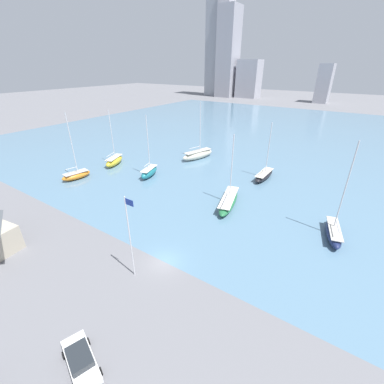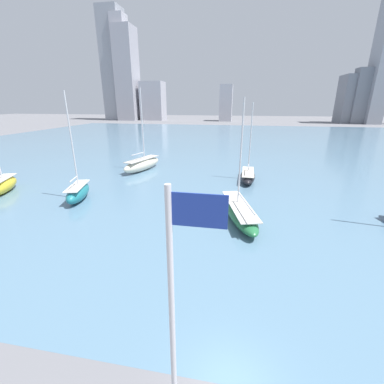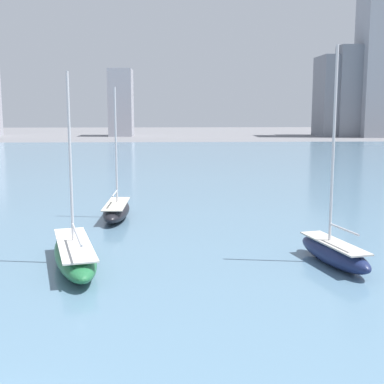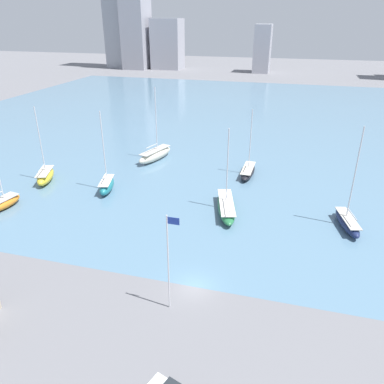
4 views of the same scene
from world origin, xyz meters
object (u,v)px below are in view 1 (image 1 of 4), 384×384
object	(u,v)px
sailboat_cream	(198,155)
parked_sedan_white	(81,360)
sailboat_yellow	(114,161)
sailboat_navy	(334,232)
sailboat_green	(229,200)
sailboat_orange	(76,175)
sailboat_black	(264,175)
sailboat_teal	(149,172)
flag_pole	(130,235)

from	to	relation	value
sailboat_cream	parked_sedan_white	xyz separation A→B (m)	(20.04, -49.29, -0.41)
sailboat_yellow	sailboat_cream	bearing A→B (deg)	26.16
sailboat_yellow	sailboat_navy	bearing A→B (deg)	-23.29
sailboat_green	sailboat_orange	bearing A→B (deg)	178.74
sailboat_yellow	sailboat_black	distance (m)	35.98
sailboat_orange	parked_sedan_white	world-z (taller)	sailboat_orange
sailboat_orange	sailboat_teal	xyz separation A→B (m)	(12.34, 9.81, 0.17)
flag_pole	sailboat_black	bearing A→B (deg)	85.56
sailboat_navy	sailboat_black	size ratio (longest dim) A/B	1.18
sailboat_navy	sailboat_cream	world-z (taller)	sailboat_cream
sailboat_navy	sailboat_orange	size ratio (longest dim) A/B	1.00
sailboat_black	parked_sedan_white	distance (m)	46.32
flag_pole	sailboat_teal	distance (m)	30.35
sailboat_green	sailboat_teal	size ratio (longest dim) A/B	0.94
sailboat_green	parked_sedan_white	distance (m)	31.47
flag_pole	sailboat_cream	bearing A→B (deg)	112.42
sailboat_orange	sailboat_teal	bearing A→B (deg)	47.99
sailboat_green	sailboat_navy	distance (m)	16.86
sailboat_yellow	sailboat_teal	xyz separation A→B (m)	(12.13, -0.66, -0.02)
sailboat_navy	sailboat_teal	world-z (taller)	sailboat_navy
sailboat_orange	parked_sedan_white	bearing A→B (deg)	-24.36
sailboat_yellow	sailboat_navy	distance (m)	49.51
flag_pole	sailboat_cream	size ratio (longest dim) A/B	0.73
sailboat_cream	sailboat_teal	xyz separation A→B (m)	(-2.57, -16.04, -0.08)
sailboat_navy	sailboat_orange	xyz separation A→B (m)	(-49.64, -7.75, 0.02)
sailboat_cream	parked_sedan_white	size ratio (longest dim) A/B	2.64
sailboat_black	sailboat_teal	bearing A→B (deg)	-147.64
flag_pole	sailboat_black	distance (m)	36.85
flag_pole	sailboat_black	world-z (taller)	sailboat_black
sailboat_yellow	parked_sedan_white	world-z (taller)	sailboat_yellow
sailboat_cream	sailboat_black	distance (m)	19.32
sailboat_navy	parked_sedan_white	xyz separation A→B (m)	(-14.69, -31.19, -0.14)
flag_pole	sailboat_cream	world-z (taller)	sailboat_cream
sailboat_green	sailboat_yellow	distance (m)	32.67
sailboat_black	sailboat_orange	bearing A→B (deg)	-144.80
sailboat_green	sailboat_black	distance (m)	14.96
sailboat_green	sailboat_navy	world-z (taller)	sailboat_navy
flag_pole	sailboat_teal	size ratio (longest dim) A/B	0.79
sailboat_cream	sailboat_green	bearing A→B (deg)	-28.16
sailboat_black	sailboat_cream	bearing A→B (deg)	172.37
sailboat_orange	sailboat_cream	bearing A→B (deg)	69.53
flag_pole	parked_sedan_white	size ratio (longest dim) A/B	1.93
sailboat_black	parked_sedan_white	xyz separation A→B (m)	(0.96, -46.31, -0.06)
sailboat_teal	sailboat_black	bearing A→B (deg)	15.85
flag_pole	sailboat_orange	distance (m)	34.31
sailboat_navy	sailboat_black	xyz separation A→B (m)	(-15.65, 15.11, -0.08)
flag_pole	sailboat_navy	bearing A→B (deg)	49.06
sailboat_orange	flag_pole	bearing A→B (deg)	-14.00
sailboat_black	sailboat_orange	size ratio (longest dim) A/B	0.85
flag_pole	sailboat_yellow	bearing A→B (deg)	142.19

